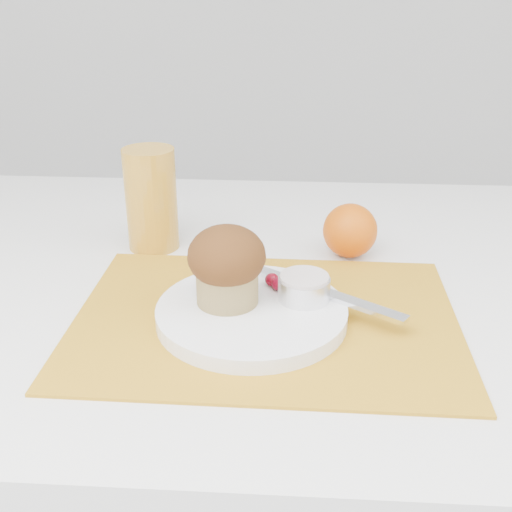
# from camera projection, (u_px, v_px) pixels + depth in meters

# --- Properties ---
(table) EXTENTS (1.20, 0.80, 0.75)m
(table) POSITION_uv_depth(u_px,v_px,m) (232.00, 479.00, 1.04)
(table) COLOR white
(table) RESTS_ON ground
(placemat) EXTENTS (0.45, 0.34, 0.00)m
(placemat) POSITION_uv_depth(u_px,v_px,m) (266.00, 319.00, 0.76)
(placemat) COLOR orange
(placemat) RESTS_ON table
(plate) EXTENTS (0.23, 0.23, 0.02)m
(plate) POSITION_uv_depth(u_px,v_px,m) (252.00, 313.00, 0.75)
(plate) COLOR white
(plate) RESTS_ON placemat
(ramekin) EXTENTS (0.08, 0.08, 0.03)m
(ramekin) POSITION_uv_depth(u_px,v_px,m) (304.00, 289.00, 0.76)
(ramekin) COLOR silver
(ramekin) RESTS_ON plate
(cream) EXTENTS (0.07, 0.07, 0.01)m
(cream) POSITION_uv_depth(u_px,v_px,m) (304.00, 278.00, 0.75)
(cream) COLOR beige
(cream) RESTS_ON ramekin
(raspberry_near) EXTENTS (0.02, 0.02, 0.02)m
(raspberry_near) POSITION_uv_depth(u_px,v_px,m) (272.00, 280.00, 0.79)
(raspberry_near) COLOR #53020D
(raspberry_near) RESTS_ON plate
(raspberry_far) EXTENTS (0.02, 0.02, 0.02)m
(raspberry_far) POSITION_uv_depth(u_px,v_px,m) (279.00, 284.00, 0.78)
(raspberry_far) COLOR #570212
(raspberry_far) RESTS_ON plate
(butter_knife) EXTENTS (0.19, 0.14, 0.01)m
(butter_knife) POSITION_uv_depth(u_px,v_px,m) (323.00, 292.00, 0.77)
(butter_knife) COLOR silver
(butter_knife) RESTS_ON plate
(orange) EXTENTS (0.08, 0.08, 0.08)m
(orange) POSITION_uv_depth(u_px,v_px,m) (350.00, 231.00, 0.91)
(orange) COLOR #DE5D07
(orange) RESTS_ON table
(juice_glass) EXTENTS (0.09, 0.09, 0.15)m
(juice_glass) POSITION_uv_depth(u_px,v_px,m) (151.00, 199.00, 0.93)
(juice_glass) COLOR gold
(juice_glass) RESTS_ON table
(muffin) EXTENTS (0.09, 0.09, 0.09)m
(muffin) POSITION_uv_depth(u_px,v_px,m) (227.00, 264.00, 0.74)
(muffin) COLOR #9F864D
(muffin) RESTS_ON plate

